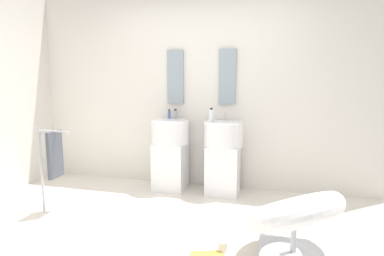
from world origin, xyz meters
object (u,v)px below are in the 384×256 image
(pedestal_sink_left, at_px, (170,152))
(soap_bottle_clear, at_px, (211,116))
(coffee_mug, at_px, (223,247))
(lounge_chair, at_px, (294,218))
(soap_bottle_grey, at_px, (175,114))
(pedestal_sink_right, at_px, (223,155))
(towel_rack, at_px, (53,156))
(soap_bottle_blue, at_px, (169,114))

(pedestal_sink_left, distance_m, soap_bottle_clear, 0.74)
(coffee_mug, bearing_deg, lounge_chair, 6.28)
(soap_bottle_clear, xyz_separation_m, soap_bottle_grey, (-0.53, 0.21, -0.02))
(pedestal_sink_right, xyz_separation_m, coffee_mug, (0.24, -1.45, -0.44))
(pedestal_sink_right, distance_m, soap_bottle_grey, 0.84)
(coffee_mug, xyz_separation_m, soap_bottle_grey, (-0.92, 1.61, 0.92))
(pedestal_sink_left, bearing_deg, pedestal_sink_right, 0.00)
(pedestal_sink_left, height_order, coffee_mug, pedestal_sink_left)
(towel_rack, height_order, soap_bottle_clear, soap_bottle_clear)
(pedestal_sink_left, distance_m, towel_rack, 1.45)
(towel_rack, relative_size, soap_bottle_blue, 7.47)
(pedestal_sink_right, relative_size, soap_bottle_grey, 7.59)
(soap_bottle_blue, bearing_deg, lounge_chair, -44.64)
(soap_bottle_clear, height_order, soap_bottle_grey, soap_bottle_clear)
(soap_bottle_grey, bearing_deg, coffee_mug, -60.30)
(towel_rack, distance_m, soap_bottle_blue, 1.56)
(pedestal_sink_left, xyz_separation_m, lounge_chair, (1.50, -1.39, -0.15))
(pedestal_sink_right, relative_size, soap_bottle_blue, 7.98)
(lounge_chair, height_order, coffee_mug, lounge_chair)
(pedestal_sink_right, distance_m, soap_bottle_blue, 0.91)
(lounge_chair, bearing_deg, pedestal_sink_right, 120.13)
(pedestal_sink_left, bearing_deg, soap_bottle_grey, 81.18)
(soap_bottle_clear, bearing_deg, lounge_chair, -54.54)
(soap_bottle_grey, bearing_deg, pedestal_sink_left, -98.82)
(lounge_chair, relative_size, coffee_mug, 11.54)
(soap_bottle_blue, height_order, soap_bottle_clear, soap_bottle_clear)
(lounge_chair, xyz_separation_m, soap_bottle_grey, (-1.48, 1.55, 0.63))
(pedestal_sink_left, relative_size, towel_rack, 1.07)
(pedestal_sink_left, relative_size, pedestal_sink_right, 1.00)
(lounge_chair, relative_size, towel_rack, 1.16)
(pedestal_sink_left, distance_m, soap_bottle_grey, 0.50)
(coffee_mug, relative_size, soap_bottle_grey, 0.71)
(pedestal_sink_left, bearing_deg, soap_bottle_clear, -5.37)
(soap_bottle_clear, bearing_deg, pedestal_sink_left, 174.63)
(pedestal_sink_left, height_order, soap_bottle_grey, soap_bottle_grey)
(soap_bottle_clear, bearing_deg, soap_bottle_blue, 161.14)
(pedestal_sink_left, distance_m, coffee_mug, 1.79)
(coffee_mug, bearing_deg, soap_bottle_clear, 105.58)
(pedestal_sink_right, distance_m, soap_bottle_clear, 0.52)
(soap_bottle_blue, bearing_deg, soap_bottle_grey, -3.12)
(lounge_chair, distance_m, towel_rack, 2.50)
(lounge_chair, xyz_separation_m, soap_bottle_clear, (-0.95, 1.34, 0.65))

